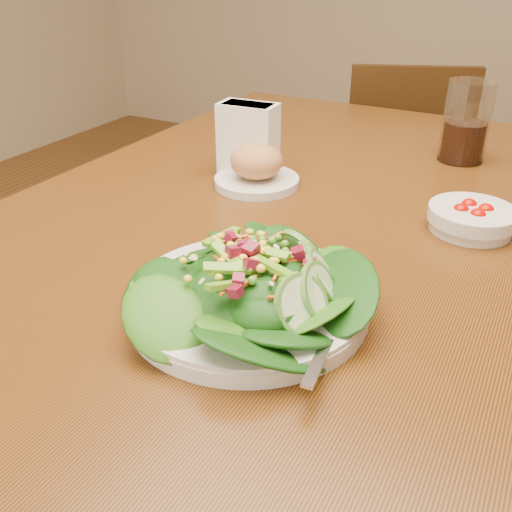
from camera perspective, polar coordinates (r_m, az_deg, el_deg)
name	(u,v)px	position (r m, az deg, el deg)	size (l,w,h in m)	color
ground_plane	(282,506)	(1.43, 2.63, -23.69)	(5.00, 5.00, 0.00)	brown
dining_table	(290,259)	(1.00, 3.45, -0.34)	(0.90, 1.40, 0.75)	#613810
chair_far	(397,181)	(1.96, 13.91, 7.25)	(0.50, 0.50, 0.83)	#331E09
salad_plate	(255,288)	(0.66, -0.07, -3.27)	(0.29, 0.29, 0.08)	silver
bread_plate	(257,169)	(1.03, 0.07, 8.71)	(0.15, 0.15, 0.08)	silver
tomato_bowl	(472,218)	(0.92, 20.76, 3.53)	(0.13, 0.13, 0.04)	silver
drinking_glass	(465,128)	(1.21, 20.19, 11.97)	(0.09, 0.09, 0.16)	silver
napkin_holder	(248,139)	(1.06, -0.78, 11.66)	(0.11, 0.06, 0.13)	white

